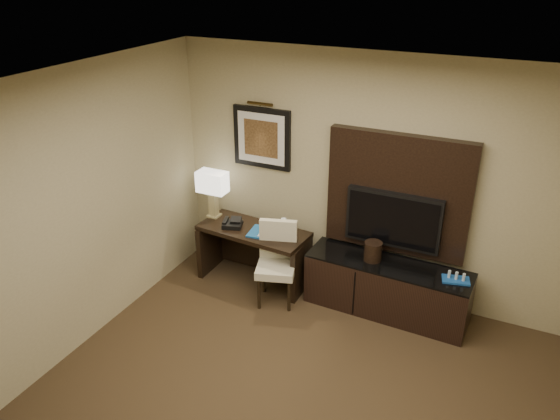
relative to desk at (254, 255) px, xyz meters
The scene contains 17 objects.
ceiling 3.39m from the desk, 59.57° to the right, with size 4.50×5.00×0.01m, color silver.
wall_back 1.64m from the desk, 17.97° to the left, with size 4.50×0.01×2.70m, color tan.
wall_left 2.54m from the desk, 115.83° to the right, with size 0.01×5.00×2.70m, color tan.
desk is the anchor object (origin of this frame).
credenza 1.58m from the desk, ahead, with size 1.73×0.48×0.60m, color black.
tv_wall_panel 1.83m from the desk, 12.50° to the left, with size 1.50×0.12×1.30m, color black.
tv 1.69m from the desk, ahead, with size 1.00×0.08×0.60m, color black.
artwork 1.36m from the desk, 99.97° to the left, with size 0.70×0.04×0.70m, color black.
picture_light 1.74m from the desk, 101.06° to the left, with size 0.04×0.04×0.30m, color #3E2E14.
desk_chair 0.52m from the desk, 33.78° to the right, with size 0.41×0.48×0.86m, color beige, non-canonical shape.
table_lamp 0.85m from the desk, behind, with size 0.33×0.19×0.54m, color tan, non-canonical shape.
desk_phone 0.47m from the desk, behind, with size 0.22×0.19×0.11m, color black, non-canonical shape.
blue_folder 0.37m from the desk, 23.51° to the right, with size 0.23×0.30×0.02m, color #1859A1.
book 0.48m from the desk, 24.64° to the right, with size 0.18×0.02×0.24m, color tan.
water_bottle 0.56m from the desk, ahead, with size 0.06×0.06×0.18m, color silver.
ice_bucket 1.44m from the desk, ahead, with size 0.19×0.19×0.21m, color black.
minibar_tray 2.28m from the desk, ahead, with size 0.27×0.16×0.10m, color #1952A6, non-canonical shape.
Camera 1 is at (1.41, -2.78, 3.56)m, focal length 35.00 mm.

